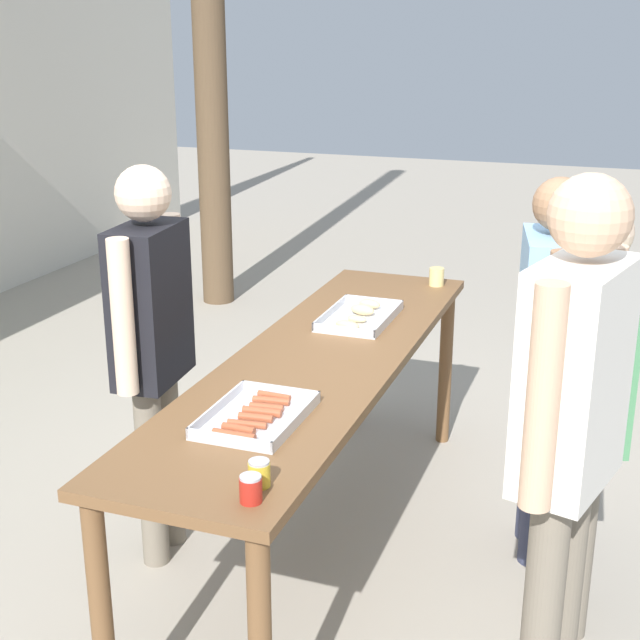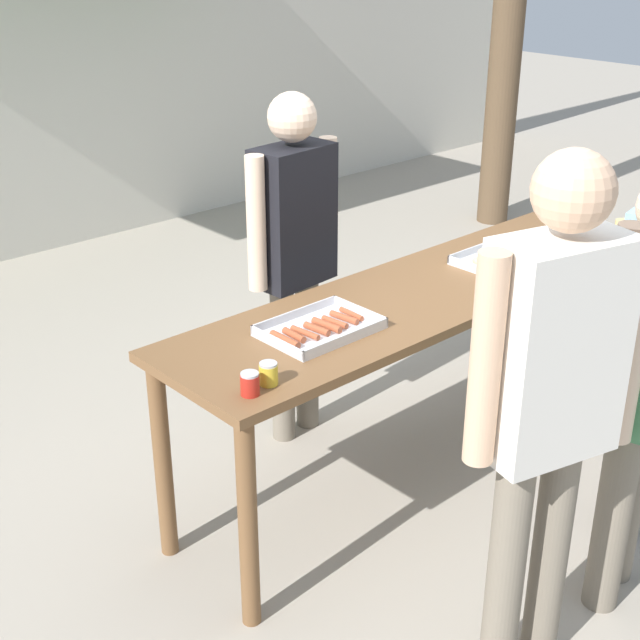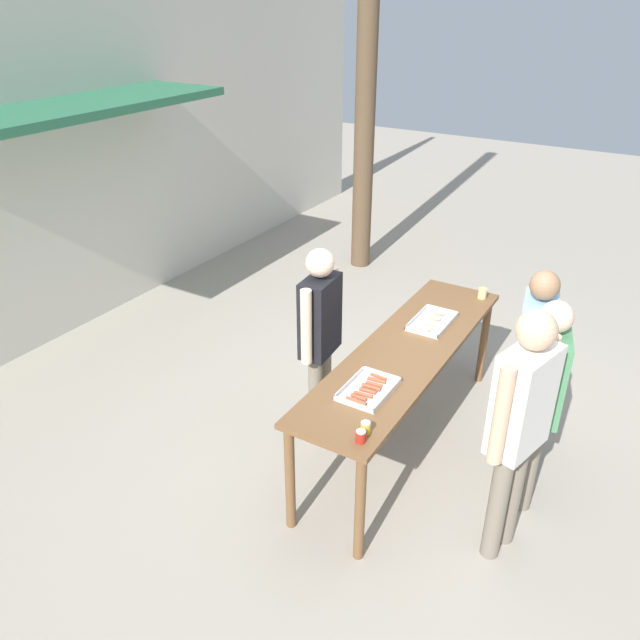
{
  "view_description": "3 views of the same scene",
  "coord_description": "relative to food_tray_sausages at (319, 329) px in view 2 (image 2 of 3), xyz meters",
  "views": [
    {
      "loc": [
        -3.2,
        -1.16,
        2.18
      ],
      "look_at": [
        0.0,
        0.0,
        1.06
      ],
      "focal_mm": 50.0,
      "sensor_mm": 36.0,
      "label": 1
    },
    {
      "loc": [
        -2.76,
        -2.31,
        2.37
      ],
      "look_at": [
        -0.67,
        -0.01,
        0.96
      ],
      "focal_mm": 50.0,
      "sensor_mm": 36.0,
      "label": 2
    },
    {
      "loc": [
        -3.9,
        -1.57,
        3.38
      ],
      "look_at": [
        -0.25,
        0.63,
        1.09
      ],
      "focal_mm": 35.0,
      "sensor_mm": 36.0,
      "label": 3
    }
  ],
  "objects": [
    {
      "name": "condiment_jar_mustard",
      "position": [
        -0.5,
        -0.21,
        0.03
      ],
      "size": [
        0.07,
        0.07,
        0.08
      ],
      "color": "#B22319",
      "rests_on": "serving_table"
    },
    {
      "name": "person_customer_holding_hotdog",
      "position": [
        0.0,
        -1.02,
        0.17
      ],
      "size": [
        0.58,
        0.32,
        1.81
      ],
      "rotation": [
        0.0,
        0.0,
        2.89
      ],
      "color": "#756B5B",
      "rests_on": "ground"
    },
    {
      "name": "person_server_behind_table",
      "position": [
        0.43,
        0.65,
        0.09
      ],
      "size": [
        0.54,
        0.24,
        1.68
      ],
      "rotation": [
        0.0,
        0.0,
        0.08
      ],
      "color": "#756B5B",
      "rests_on": "ground"
    },
    {
      "name": "condiment_jar_ketchup",
      "position": [
        -0.41,
        -0.19,
        0.03
      ],
      "size": [
        0.07,
        0.07,
        0.08
      ],
      "color": "gold",
      "rests_on": "serving_table"
    },
    {
      "name": "serving_table",
      "position": [
        0.68,
        0.01,
        -0.12
      ],
      "size": [
        2.62,
        0.67,
        0.91
      ],
      "color": "brown",
      "rests_on": "ground"
    },
    {
      "name": "beer_cup",
      "position": [
        1.85,
        -0.2,
        0.03
      ],
      "size": [
        0.08,
        0.08,
        0.09
      ],
      "color": "#DBC67A",
      "rests_on": "serving_table"
    },
    {
      "name": "ground_plane",
      "position": [
        0.68,
        0.01,
        -0.92
      ],
      "size": [
        24.0,
        24.0,
        0.0
      ],
      "primitive_type": "plane",
      "color": "#A39989"
    },
    {
      "name": "food_tray_buns",
      "position": [
        1.17,
        0.0,
        0.0
      ],
      "size": [
        0.47,
        0.29,
        0.06
      ],
      "color": "silver",
      "rests_on": "serving_table"
    },
    {
      "name": "food_tray_sausages",
      "position": [
        0.0,
        0.0,
        0.0
      ],
      "size": [
        0.44,
        0.3,
        0.04
      ],
      "color": "silver",
      "rests_on": "serving_table"
    }
  ]
}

